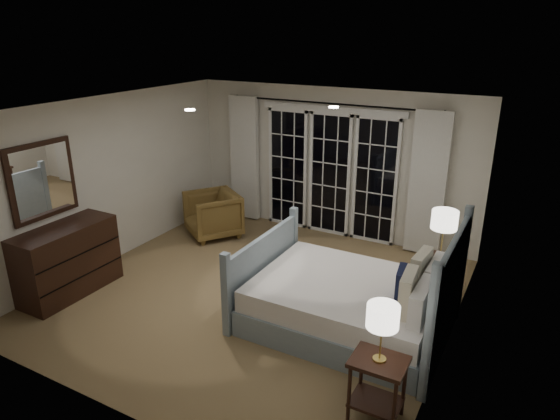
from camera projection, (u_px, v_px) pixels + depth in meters
The scene contains 20 objects.
floor at pixel (255, 294), 6.77m from camera, with size 5.00×5.00×0.00m, color olive.
ceiling at pixel (251, 108), 5.90m from camera, with size 5.00×5.00×0.00m, color white.
wall_left at pixel (111, 180), 7.46m from camera, with size 0.02×5.00×2.50m, color silver.
wall_right at pixel (457, 246), 5.21m from camera, with size 0.02×5.00×2.50m, color silver.
wall_back at pixel (331, 163), 8.39m from camera, with size 5.00×0.02×2.50m, color silver.
wall_front at pixel (101, 294), 4.27m from camera, with size 5.00×0.02×2.50m, color silver.
french_doors at pixel (330, 173), 8.41m from camera, with size 2.50×0.04×2.20m.
curtain_rod at pixel (331, 104), 7.96m from camera, with size 0.03×0.03×3.50m, color black.
curtain_left at pixel (245, 158), 9.07m from camera, with size 0.55×0.10×2.25m, color silver.
curtain_right at pixel (428, 184), 7.59m from camera, with size 0.55×0.10×2.25m, color silver.
downlight_a at pixel (334, 107), 6.04m from camera, with size 0.12×0.12×0.01m, color white.
downlight_b at pixel (190, 110), 5.84m from camera, with size 0.12×0.12×0.01m, color white.
bed at pixel (351, 302), 5.91m from camera, with size 2.33×1.68×1.36m.
nightstand_left at pixel (378, 380), 4.48m from camera, with size 0.49×0.39×0.64m.
nightstand_right at pixel (438, 271), 6.55m from camera, with size 0.46×0.37×0.60m.
lamp_left at pixel (383, 317), 4.26m from camera, with size 0.28×0.28×0.55m.
lamp_right at pixel (445, 220), 6.30m from camera, with size 0.33×0.33×0.64m.
armchair at pixel (213, 214), 8.53m from camera, with size 0.82×0.84×0.77m, color brown.
dresser at pixel (67, 260), 6.66m from camera, with size 0.57×1.34×0.95m.
mirror at pixel (42, 181), 6.39m from camera, with size 0.05×0.85×1.00m.
Camera 1 is at (3.15, -5.06, 3.41)m, focal length 32.00 mm.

